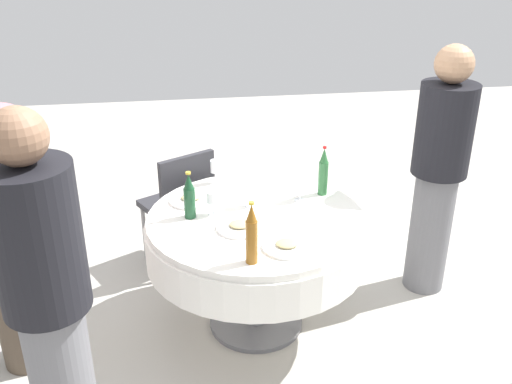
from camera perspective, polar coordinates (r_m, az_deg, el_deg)
ground_plane at (r=3.60m, az=0.00°, el=-12.89°), size 10.00×10.00×0.00m
dining_table at (r=3.27m, az=0.00°, el=-4.75°), size 1.25×1.25×0.74m
bottle_amber_mid at (r=2.70m, az=-0.44°, el=-4.27°), size 0.06×0.06×0.32m
bottle_green_right at (r=3.42m, az=6.70°, el=1.95°), size 0.06×0.06×0.30m
bottle_dark_green_south at (r=3.15m, az=-6.64°, el=-0.46°), size 0.06×0.06×0.27m
wine_glass_front at (r=3.57m, az=-4.05°, el=2.43°), size 0.06×0.06×0.15m
wine_glass_outer at (r=3.18m, az=-4.29°, el=-0.56°), size 0.07×0.07×0.14m
wine_glass_rear at (r=3.34m, az=4.39°, el=0.77°), size 0.06×0.06×0.15m
wine_glass_inner at (r=3.26m, az=-0.61°, el=0.23°), size 0.07×0.07×0.15m
plate_far at (r=3.38m, az=-6.48°, el=-0.72°), size 0.25×0.25×0.04m
plate_west at (r=2.89m, az=3.09°, el=-5.36°), size 0.25×0.25×0.04m
plate_near at (r=3.06m, az=-1.60°, el=-3.44°), size 0.26×0.26×0.04m
fork_right at (r=3.14m, az=4.61°, el=-2.91°), size 0.18×0.04×0.00m
fork_south at (r=3.59m, az=0.92°, el=0.94°), size 0.18×0.04×0.00m
knife_front at (r=2.98m, az=-6.60°, el=-4.72°), size 0.18×0.02×0.00m
person_mid at (r=3.12m, az=-23.92°, el=-3.09°), size 0.34×0.34×1.63m
person_right at (r=3.70m, az=17.70°, el=2.16°), size 0.34×0.34×1.61m
person_south at (r=2.43m, az=-19.95°, el=-10.14°), size 0.34×0.34×1.66m
chair_rear at (r=3.91m, az=-7.47°, el=-0.81°), size 0.55×0.55×0.87m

